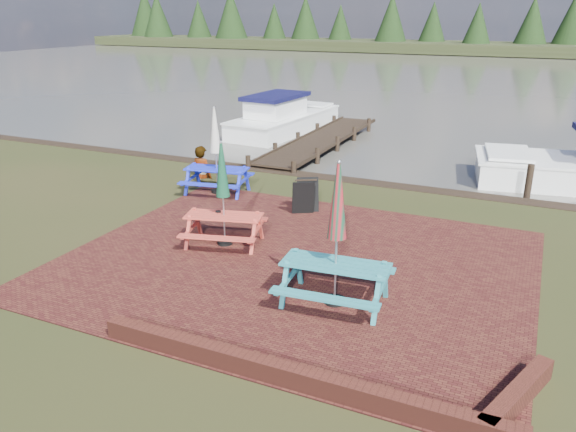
% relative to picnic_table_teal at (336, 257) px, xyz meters
% --- Properties ---
extents(ground, '(120.00, 120.00, 0.00)m').
position_rel_picnic_table_teal_xyz_m(ground, '(-1.28, 0.23, -0.88)').
color(ground, black).
rests_on(ground, ground).
extents(paving, '(9.00, 7.50, 0.02)m').
position_rel_picnic_table_teal_xyz_m(paving, '(-1.28, 1.23, -0.87)').
color(paving, '#381312').
rests_on(paving, ground).
extents(brick_wall, '(6.21, 1.79, 0.30)m').
position_rel_picnic_table_teal_xyz_m(brick_wall, '(0.86, -2.18, -0.73)').
color(brick_wall, '#4C1E16').
rests_on(brick_wall, ground).
extents(water, '(120.00, 60.00, 0.02)m').
position_rel_picnic_table_teal_xyz_m(water, '(-1.28, 37.23, -0.88)').
color(water, '#423F39').
rests_on(water, ground).
extents(far_treeline, '(120.00, 10.00, 8.10)m').
position_rel_picnic_table_teal_xyz_m(far_treeline, '(-1.28, 66.23, 2.40)').
color(far_treeline, black).
rests_on(far_treeline, ground).
extents(picnic_table_teal, '(1.93, 1.75, 2.51)m').
position_rel_picnic_table_teal_xyz_m(picnic_table_teal, '(0.00, 0.00, 0.00)').
color(picnic_table_teal, teal).
rests_on(picnic_table_teal, ground).
extents(picnic_table_red, '(1.93, 1.81, 2.25)m').
position_rel_picnic_table_teal_xyz_m(picnic_table_red, '(-3.04, 1.46, -0.09)').
color(picnic_table_red, '#C54132').
rests_on(picnic_table_red, ground).
extents(picnic_table_blue, '(1.94, 1.79, 2.36)m').
position_rel_picnic_table_teal_xyz_m(picnic_table_blue, '(-5.08, 4.53, -0.05)').
color(picnic_table_blue, '#1B2ACD').
rests_on(picnic_table_blue, ground).
extents(chalkboard, '(0.57, 0.74, 0.87)m').
position_rel_picnic_table_teal_xyz_m(chalkboard, '(-2.24, 4.02, -0.43)').
color(chalkboard, black).
rests_on(chalkboard, ground).
extents(jetty, '(1.76, 9.08, 1.00)m').
position_rel_picnic_table_teal_xyz_m(jetty, '(-4.78, 11.51, -0.76)').
color(jetty, black).
rests_on(jetty, ground).
extents(boat_jetty, '(2.74, 6.56, 1.85)m').
position_rel_picnic_table_teal_xyz_m(boat_jetty, '(-7.32, 13.64, -0.52)').
color(boat_jetty, white).
rests_on(boat_jetty, ground).
extents(person, '(0.76, 0.56, 1.90)m').
position_rel_picnic_table_teal_xyz_m(person, '(-6.33, 5.70, 0.07)').
color(person, gray).
rests_on(person, ground).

